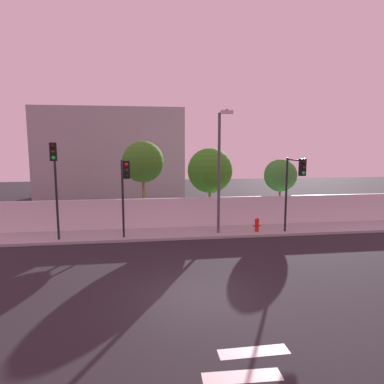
% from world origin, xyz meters
% --- Properties ---
extents(ground_plane, '(80.00, 80.00, 0.00)m').
position_xyz_m(ground_plane, '(0.00, 0.00, 0.00)').
color(ground_plane, black).
extents(sidewalk, '(36.00, 2.40, 0.15)m').
position_xyz_m(sidewalk, '(0.00, 8.20, 0.07)').
color(sidewalk, '#9C9C9C').
rests_on(sidewalk, ground).
extents(perimeter_wall, '(36.00, 0.18, 1.80)m').
position_xyz_m(perimeter_wall, '(0.00, 9.49, 1.05)').
color(perimeter_wall, silver).
rests_on(perimeter_wall, sidewalk).
extents(traffic_light_left, '(0.45, 1.22, 5.12)m').
position_xyz_m(traffic_light_left, '(-6.11, 7.05, 3.86)').
color(traffic_light_left, black).
rests_on(traffic_light_left, sidewalk).
extents(traffic_light_center, '(0.39, 1.84, 4.29)m').
position_xyz_m(traffic_light_center, '(6.57, 6.66, 3.32)').
color(traffic_light_center, black).
rests_on(traffic_light_center, sidewalk).
extents(traffic_light_right, '(0.53, 1.47, 4.23)m').
position_xyz_m(traffic_light_right, '(-2.63, 6.86, 3.26)').
color(traffic_light_right, black).
rests_on(traffic_light_right, sidewalk).
extents(street_lamp_curbside, '(0.61, 2.10, 6.77)m').
position_xyz_m(street_lamp_curbside, '(2.54, 7.46, 4.18)').
color(street_lamp_curbside, '#4C4C51').
rests_on(street_lamp_curbside, sidewalk).
extents(fire_hydrant, '(0.44, 0.26, 0.80)m').
position_xyz_m(fire_hydrant, '(4.82, 7.69, 0.58)').
color(fire_hydrant, red).
rests_on(fire_hydrant, sidewalk).
extents(roadside_tree_leftmost, '(2.65, 2.65, 5.44)m').
position_xyz_m(roadside_tree_leftmost, '(-1.69, 11.02, 4.10)').
color(roadside_tree_leftmost, brown).
rests_on(roadside_tree_leftmost, ground).
extents(roadside_tree_midleft, '(2.97, 2.97, 4.98)m').
position_xyz_m(roadside_tree_midleft, '(2.66, 11.02, 3.49)').
color(roadside_tree_midleft, brown).
rests_on(roadside_tree_midleft, ground).
extents(roadside_tree_midright, '(2.22, 2.22, 4.24)m').
position_xyz_m(roadside_tree_midright, '(7.54, 11.02, 3.12)').
color(roadside_tree_midright, brown).
rests_on(roadside_tree_midright, ground).
extents(low_building_distant, '(13.76, 6.00, 8.61)m').
position_xyz_m(low_building_distant, '(-4.76, 23.49, 4.31)').
color(low_building_distant, '#9F9F9F').
rests_on(low_building_distant, ground).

